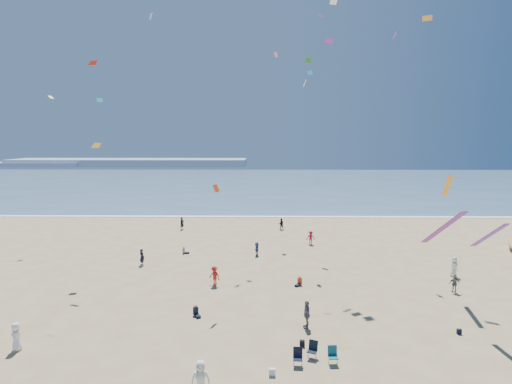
{
  "coord_description": "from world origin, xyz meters",
  "views": [
    {
      "loc": [
        2.35,
        -18.77,
        12.56
      ],
      "look_at": [
        2.0,
        8.0,
        9.01
      ],
      "focal_mm": 28.0,
      "sensor_mm": 36.0,
      "label": 1
    }
  ],
  "objects": [
    {
      "name": "headland_near",
      "position": [
        -100.0,
        165.0,
        1.0
      ],
      "size": [
        40.0,
        14.0,
        2.0
      ],
      "primitive_type": "cube",
      "color": "#7A8EA8",
      "rests_on": "ground"
    },
    {
      "name": "chair_cluster",
      "position": [
        5.37,
        2.35,
        0.5
      ],
      "size": [
        2.64,
        1.51,
        1.0
      ],
      "color": "black",
      "rests_on": "ground"
    },
    {
      "name": "black_backpack",
      "position": [
        4.87,
        4.17,
        0.19
      ],
      "size": [
        0.3,
        0.22,
        0.38
      ],
      "primitive_type": "cube",
      "color": "black",
      "rests_on": "ground"
    },
    {
      "name": "navy_bag",
      "position": [
        15.22,
        5.85,
        0.17
      ],
      "size": [
        0.28,
        0.18,
        0.34
      ],
      "primitive_type": "cube",
      "color": "black",
      "rests_on": "ground"
    },
    {
      "name": "white_tote",
      "position": [
        2.95,
        1.1,
        0.2
      ],
      "size": [
        0.35,
        0.2,
        0.4
      ],
      "primitive_type": "cube",
      "color": "silver",
      "rests_on": "ground"
    },
    {
      "name": "kites_aloft",
      "position": [
        8.63,
        13.64,
        14.41
      ],
      "size": [
        41.64,
        38.9,
        29.83
      ],
      "color": "#C73B0A",
      "rests_on": "ground"
    },
    {
      "name": "ocean",
      "position": [
        0.0,
        95.0,
        0.03
      ],
      "size": [
        220.0,
        100.0,
        0.06
      ],
      "primitive_type": "cube",
      "color": "#476B84",
      "rests_on": "ground"
    },
    {
      "name": "standing_flyers",
      "position": [
        3.28,
        13.05,
        0.86
      ],
      "size": [
        34.27,
        39.67,
        1.94
      ],
      "color": "black",
      "rests_on": "ground"
    },
    {
      "name": "surf_line",
      "position": [
        0.0,
        45.0,
        0.04
      ],
      "size": [
        220.0,
        1.2,
        0.08
      ],
      "primitive_type": "cube",
      "color": "white",
      "rests_on": "ground"
    },
    {
      "name": "seated_group",
      "position": [
        1.37,
        7.6,
        0.42
      ],
      "size": [
        16.63,
        30.62,
        0.84
      ],
      "color": "white",
      "rests_on": "ground"
    },
    {
      "name": "headland_far",
      "position": [
        -60.0,
        170.0,
        1.6
      ],
      "size": [
        110.0,
        20.0,
        3.2
      ],
      "primitive_type": "cube",
      "color": "#7A8EA8",
      "rests_on": "ground"
    }
  ]
}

